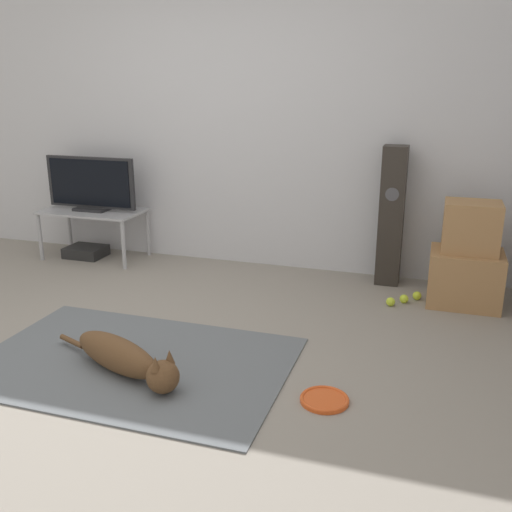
{
  "coord_description": "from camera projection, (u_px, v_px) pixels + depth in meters",
  "views": [
    {
      "loc": [
        1.82,
        -2.68,
        1.6
      ],
      "look_at": [
        0.67,
        0.89,
        0.45
      ],
      "focal_mm": 40.0,
      "sensor_mm": 36.0,
      "label": 1
    }
  ],
  "objects": [
    {
      "name": "ground_plane",
      "position": [
        106.0,
        358.0,
        3.45
      ],
      "size": [
        12.0,
        12.0,
        0.0
      ],
      "primitive_type": "plane",
      "color": "gray"
    },
    {
      "name": "wall_back",
      "position": [
        225.0,
        120.0,
        4.98
      ],
      "size": [
        8.0,
        0.06,
        2.55
      ],
      "color": "silver",
      "rests_on": "ground_plane"
    },
    {
      "name": "area_rug",
      "position": [
        133.0,
        362.0,
        3.39
      ],
      "size": [
        1.85,
        1.24,
        0.01
      ],
      "color": "slate",
      "rests_on": "ground_plane"
    },
    {
      "name": "dog",
      "position": [
        125.0,
        358.0,
        3.21
      ],
      "size": [
        0.98,
        0.45,
        0.23
      ],
      "color": "brown",
      "rests_on": "area_rug"
    },
    {
      "name": "frisbee",
      "position": [
        324.0,
        399.0,
        2.98
      ],
      "size": [
        0.26,
        0.26,
        0.03
      ],
      "color": "#DB511E",
      "rests_on": "ground_plane"
    },
    {
      "name": "cardboard_box_lower",
      "position": [
        465.0,
        278.0,
        4.24
      ],
      "size": [
        0.52,
        0.42,
        0.4
      ],
      "color": "#A87A4C",
      "rests_on": "ground_plane"
    },
    {
      "name": "cardboard_box_upper",
      "position": [
        471.0,
        227.0,
        4.13
      ],
      "size": [
        0.39,
        0.32,
        0.37
      ],
      "color": "#A87A4C",
      "rests_on": "cardboard_box_lower"
    },
    {
      "name": "floor_speaker",
      "position": [
        391.0,
        216.0,
        4.58
      ],
      "size": [
        0.19,
        0.19,
        1.13
      ],
      "color": "#2D2823",
      "rests_on": "ground_plane"
    },
    {
      "name": "tv_stand",
      "position": [
        93.0,
        216.0,
        5.3
      ],
      "size": [
        0.93,
        0.51,
        0.46
      ],
      "color": "#A8A8AD",
      "rests_on": "ground_plane"
    },
    {
      "name": "tv",
      "position": [
        91.0,
        184.0,
        5.22
      ],
      "size": [
        0.89,
        0.2,
        0.49
      ],
      "color": "#232326",
      "rests_on": "tv_stand"
    },
    {
      "name": "tennis_ball_by_boxes",
      "position": [
        404.0,
        299.0,
        4.29
      ],
      "size": [
        0.07,
        0.07,
        0.07
      ],
      "color": "#C6E033",
      "rests_on": "ground_plane"
    },
    {
      "name": "tennis_ball_near_speaker",
      "position": [
        391.0,
        302.0,
        4.24
      ],
      "size": [
        0.07,
        0.07,
        0.07
      ],
      "color": "#C6E033",
      "rests_on": "ground_plane"
    },
    {
      "name": "tennis_ball_loose_on_carpet",
      "position": [
        417.0,
        296.0,
        4.36
      ],
      "size": [
        0.07,
        0.07,
        0.07
      ],
      "color": "#C6E033",
      "rests_on": "ground_plane"
    },
    {
      "name": "game_console",
      "position": [
        86.0,
        252.0,
        5.43
      ],
      "size": [
        0.35,
        0.29,
        0.1
      ],
      "color": "black",
      "rests_on": "ground_plane"
    }
  ]
}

